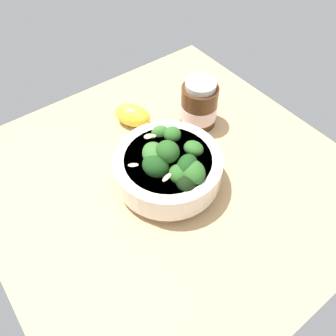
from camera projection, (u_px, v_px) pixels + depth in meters
The scene contains 4 objects.
ground_plane at pixel (168, 184), 66.80cm from camera, with size 64.70×64.70×4.77cm, color tan.
bowl_of_broccoli at pixel (169, 166), 60.29cm from camera, with size 18.96×18.96×11.74cm.
lemon_wedge at pixel (132, 115), 72.35cm from camera, with size 7.87×4.76×4.66cm, color yellow.
bottle_tall at pixel (199, 106), 70.94cm from camera, with size 7.63×7.63×10.26cm.
Camera 1 is at (32.17, -24.33, 50.95)cm, focal length 37.04 mm.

